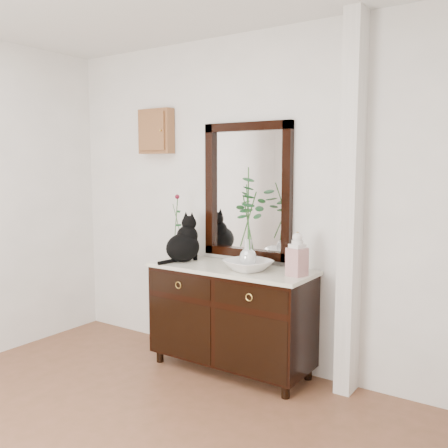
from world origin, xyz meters
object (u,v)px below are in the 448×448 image
Objects in this scene: lotus_bowl at (248,265)px; cat at (183,238)px; sideboard at (231,313)px; ginger_jar at (297,254)px.

cat is at bearing 178.13° from lotus_bowl.
sideboard is 0.73m from cat.
ginger_jar reaches higher than sideboard.
cat is 1.19× the size of ginger_jar.
lotus_bowl is (0.65, -0.02, -0.15)m from cat.
cat is at bearing -178.24° from ginger_jar.
ginger_jar is (1.03, 0.03, -0.03)m from cat.
cat is at bearing -176.14° from sideboard.
sideboard is at bearing 164.41° from lotus_bowl.
lotus_bowl is at bearing 5.70° from cat.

